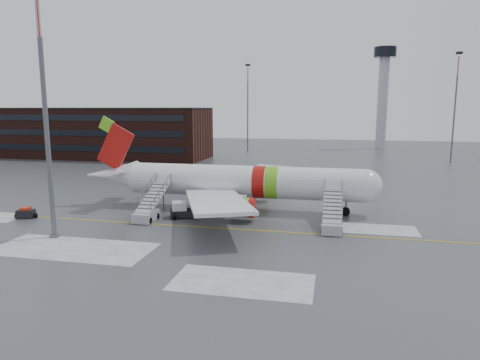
% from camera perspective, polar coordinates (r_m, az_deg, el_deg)
% --- Properties ---
extents(ground, '(260.00, 260.00, 0.00)m').
position_cam_1_polar(ground, '(46.41, -8.24, -5.70)').
color(ground, '#494C4F').
rests_on(ground, ground).
extents(airliner, '(35.03, 32.97, 11.18)m').
position_cam_1_polar(airliner, '(51.22, -0.56, -0.24)').
color(airliner, white).
rests_on(airliner, ground).
extents(airstair_fwd, '(2.05, 7.70, 3.48)m').
position_cam_1_polar(airstair_fwd, '(44.08, 12.17, -5.20)').
color(airstair_fwd, '#A6A9AD').
rests_on(airstair_fwd, ground).
extents(airstair_aft, '(2.05, 7.70, 3.48)m').
position_cam_1_polar(airstair_aft, '(48.25, -12.08, -3.92)').
color(airstair_aft, '#A8AAAF').
rests_on(airstair_aft, ground).
extents(pushback_tug, '(3.56, 3.13, 1.81)m').
position_cam_1_polar(pushback_tug, '(48.46, -7.64, -4.06)').
color(pushback_tug, black).
rests_on(pushback_tug, ground).
extents(baggage_tractor, '(2.45, 1.53, 1.22)m').
position_cam_1_polar(baggage_tractor, '(53.52, -26.64, -4.01)').
color(baggage_tractor, black).
rests_on(baggage_tractor, ground).
extents(light_mast_near, '(1.20, 1.20, 23.17)m').
position_cam_1_polar(light_mast_near, '(43.01, -24.56, 8.61)').
color(light_mast_near, '#595B60').
rests_on(light_mast_near, ground).
extents(terminal_building, '(62.00, 16.11, 12.30)m').
position_cam_1_polar(terminal_building, '(114.58, -19.94, 6.00)').
color(terminal_building, '#3F1E16').
rests_on(terminal_building, ground).
extents(control_tower, '(6.40, 6.40, 30.00)m').
position_cam_1_polar(control_tower, '(137.77, 18.56, 11.81)').
color(control_tower, '#B2B5BA').
rests_on(control_tower, ground).
extents(light_mast_far_ne, '(1.20, 1.20, 24.25)m').
position_cam_1_polar(light_mast_far_ne, '(107.13, 26.79, 9.45)').
color(light_mast_far_ne, '#595B60').
rests_on(light_mast_far_ne, ground).
extents(light_mast_far_n, '(1.20, 1.20, 24.25)m').
position_cam_1_polar(light_mast_far_n, '(122.26, 1.04, 10.33)').
color(light_mast_far_n, '#595B60').
rests_on(light_mast_far_n, ground).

